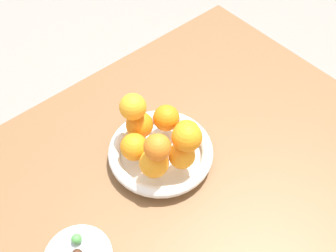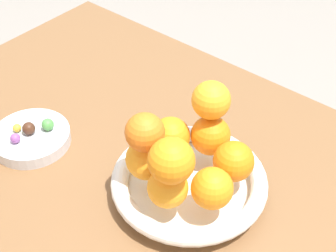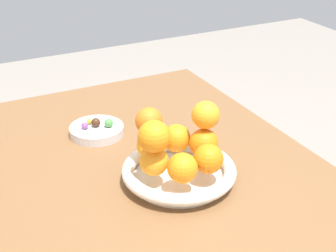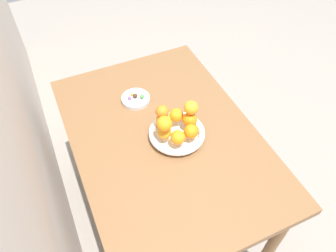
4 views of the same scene
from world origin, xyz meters
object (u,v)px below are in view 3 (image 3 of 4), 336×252
at_px(orange_5, 154,161).
at_px(candy_ball_0, 96,122).
at_px(orange_8, 206,115).
at_px(orange_3, 176,138).
at_px(orange_0, 182,168).
at_px(orange_7, 149,121).
at_px(candy_ball_4, 85,126).
at_px(fruit_bowl, 179,172).
at_px(dining_table, 154,214).
at_px(candy_ball_2, 109,123).
at_px(orange_2, 204,143).
at_px(candy_ball_3, 89,121).
at_px(candy_ball_1, 96,123).
at_px(orange_4, 152,145).
at_px(orange_1, 208,159).
at_px(candy_dish, 97,130).
at_px(orange_6, 154,136).

bearing_deg(orange_5, candy_ball_0, 4.42).
bearing_deg(orange_8, orange_3, 51.12).
bearing_deg(orange_0, candy_ball_0, 10.14).
distance_m(orange_7, candy_ball_4, 0.26).
distance_m(fruit_bowl, orange_8, 0.13).
distance_m(dining_table, orange_0, 0.18).
bearing_deg(candy_ball_2, candy_ball_4, 73.58).
bearing_deg(orange_5, orange_8, -79.08).
distance_m(orange_2, orange_7, 0.13).
distance_m(orange_0, candy_ball_2, 0.32).
xyz_separation_m(candy_ball_0, candy_ball_2, (-0.02, -0.03, -0.00)).
relative_size(orange_7, candy_ball_3, 3.90).
bearing_deg(candy_ball_1, fruit_bowl, -163.44).
bearing_deg(orange_4, candy_ball_0, 11.02).
bearing_deg(orange_0, orange_5, 37.78).
bearing_deg(orange_1, candy_ball_0, 20.43).
height_order(orange_5, candy_ball_2, orange_5).
bearing_deg(orange_3, candy_ball_0, 25.45).
distance_m(orange_1, candy_ball_3, 0.37).
bearing_deg(candy_ball_4, orange_0, -165.21).
height_order(candy_dish, orange_4, orange_4).
bearing_deg(candy_ball_2, fruit_bowl, -167.93).
bearing_deg(candy_ball_1, candy_dish, -156.39).
relative_size(orange_0, candy_ball_0, 2.75).
bearing_deg(orange_4, candy_dish, 10.83).
distance_m(dining_table, candy_dish, 0.27).
bearing_deg(candy_ball_3, orange_2, -151.69).
bearing_deg(orange_2, orange_8, -41.13).
bearing_deg(orange_0, candy_ball_2, 5.84).
xyz_separation_m(orange_5, candy_ball_2, (0.27, -0.01, -0.04)).
relative_size(orange_2, orange_4, 0.98).
distance_m(candy_dish, candy_ball_3, 0.03).
height_order(dining_table, orange_4, orange_4).
height_order(orange_5, candy_ball_1, orange_5).
relative_size(candy_dish, candy_ball_2, 6.26).
height_order(dining_table, candy_ball_2, candy_ball_2).
distance_m(dining_table, candy_ball_4, 0.28).
bearing_deg(orange_6, orange_4, -20.79).
bearing_deg(orange_8, candy_ball_1, 30.31).
bearing_deg(orange_1, orange_8, -24.81).
xyz_separation_m(dining_table, orange_8, (-0.01, -0.12, 0.22)).
xyz_separation_m(dining_table, candy_ball_0, (0.25, 0.04, 0.12)).
relative_size(orange_5, orange_8, 0.99).
xyz_separation_m(orange_2, candy_ball_2, (0.25, 0.12, -0.04)).
height_order(candy_ball_1, candy_ball_4, same).
bearing_deg(candy_ball_3, orange_0, -168.92).
xyz_separation_m(orange_1, candy_ball_2, (0.31, 0.09, -0.04)).
distance_m(fruit_bowl, orange_1, 0.08).
height_order(candy_ball_1, candy_ball_3, candy_ball_1).
height_order(orange_4, orange_6, orange_6).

